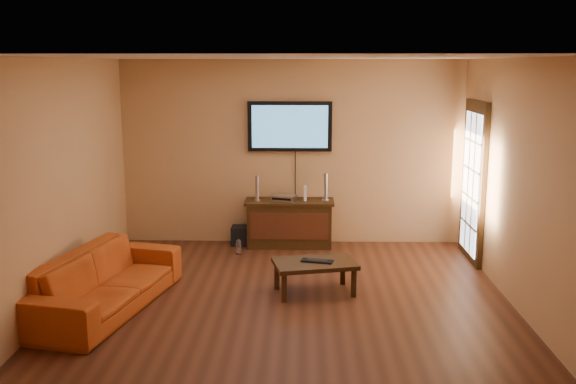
{
  "coord_description": "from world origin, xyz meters",
  "views": [
    {
      "loc": [
        0.18,
        -6.84,
        2.64
      ],
      "look_at": [
        -0.02,
        0.8,
        1.1
      ],
      "focal_mm": 40.0,
      "sensor_mm": 36.0,
      "label": 1
    }
  ],
  "objects_px": {
    "media_console": "(289,223)",
    "television": "(290,126)",
    "keyboard": "(317,261)",
    "speaker_right": "(326,188)",
    "av_receiver": "(284,198)",
    "subwoofer": "(241,235)",
    "sofa": "(105,271)",
    "coffee_table": "(315,266)",
    "game_console": "(305,193)",
    "speaker_left": "(257,189)",
    "bottle": "(239,247)"
  },
  "relations": [
    {
      "from": "speaker_left",
      "to": "av_receiver",
      "type": "distance_m",
      "value": 0.41
    },
    {
      "from": "media_console",
      "to": "sofa",
      "type": "xyz_separation_m",
      "value": [
        -1.94,
        -2.51,
        0.08
      ]
    },
    {
      "from": "media_console",
      "to": "av_receiver",
      "type": "distance_m",
      "value": 0.39
    },
    {
      "from": "speaker_left",
      "to": "game_console",
      "type": "height_order",
      "value": "speaker_left"
    },
    {
      "from": "media_console",
      "to": "game_console",
      "type": "relative_size",
      "value": 6.4
    },
    {
      "from": "av_receiver",
      "to": "bottle",
      "type": "relative_size",
      "value": 1.54
    },
    {
      "from": "game_console",
      "to": "subwoofer",
      "type": "distance_m",
      "value": 1.15
    },
    {
      "from": "subwoofer",
      "to": "keyboard",
      "type": "bearing_deg",
      "value": -61.44
    },
    {
      "from": "av_receiver",
      "to": "subwoofer",
      "type": "distance_m",
      "value": 0.87
    },
    {
      "from": "speaker_left",
      "to": "av_receiver",
      "type": "bearing_deg",
      "value": 7.39
    },
    {
      "from": "keyboard",
      "to": "bottle",
      "type": "bearing_deg",
      "value": 125.21
    },
    {
      "from": "coffee_table",
      "to": "keyboard",
      "type": "height_order",
      "value": "keyboard"
    },
    {
      "from": "av_receiver",
      "to": "bottle",
      "type": "bearing_deg",
      "value": -127.29
    },
    {
      "from": "media_console",
      "to": "keyboard",
      "type": "height_order",
      "value": "media_console"
    },
    {
      "from": "game_console",
      "to": "keyboard",
      "type": "distance_m",
      "value": 2.02
    },
    {
      "from": "speaker_left",
      "to": "keyboard",
      "type": "height_order",
      "value": "speaker_left"
    },
    {
      "from": "coffee_table",
      "to": "speaker_right",
      "type": "distance_m",
      "value": 2.06
    },
    {
      "from": "media_console",
      "to": "keyboard",
      "type": "relative_size",
      "value": 3.31
    },
    {
      "from": "speaker_left",
      "to": "bottle",
      "type": "bearing_deg",
      "value": -120.77
    },
    {
      "from": "television",
      "to": "media_console",
      "type": "bearing_deg",
      "value": -90.0
    },
    {
      "from": "game_console",
      "to": "media_console",
      "type": "bearing_deg",
      "value": -173.64
    },
    {
      "from": "speaker_left",
      "to": "av_receiver",
      "type": "xyz_separation_m",
      "value": [
        0.39,
        0.05,
        -0.13
      ]
    },
    {
      "from": "speaker_right",
      "to": "game_console",
      "type": "bearing_deg",
      "value": -179.33
    },
    {
      "from": "media_console",
      "to": "subwoofer",
      "type": "bearing_deg",
      "value": 174.86
    },
    {
      "from": "speaker_right",
      "to": "av_receiver",
      "type": "relative_size",
      "value": 1.18
    },
    {
      "from": "av_receiver",
      "to": "keyboard",
      "type": "bearing_deg",
      "value": -60.27
    },
    {
      "from": "sofa",
      "to": "av_receiver",
      "type": "relative_size",
      "value": 6.53
    },
    {
      "from": "coffee_table",
      "to": "bottle",
      "type": "bearing_deg",
      "value": 124.52
    },
    {
      "from": "media_console",
      "to": "subwoofer",
      "type": "height_order",
      "value": "media_console"
    },
    {
      "from": "television",
      "to": "subwoofer",
      "type": "xyz_separation_m",
      "value": [
        -0.72,
        -0.14,
        -1.6
      ]
    },
    {
      "from": "av_receiver",
      "to": "speaker_left",
      "type": "bearing_deg",
      "value": -155.61
    },
    {
      "from": "sofa",
      "to": "subwoofer",
      "type": "distance_m",
      "value": 2.87
    },
    {
      "from": "keyboard",
      "to": "subwoofer",
      "type": "bearing_deg",
      "value": 118.31
    },
    {
      "from": "media_console",
      "to": "keyboard",
      "type": "distance_m",
      "value": 1.99
    },
    {
      "from": "coffee_table",
      "to": "speaker_left",
      "type": "distance_m",
      "value": 2.15
    },
    {
      "from": "speaker_right",
      "to": "av_receiver",
      "type": "xyz_separation_m",
      "value": [
        -0.6,
        -0.0,
        -0.14
      ]
    },
    {
      "from": "media_console",
      "to": "sofa",
      "type": "relative_size",
      "value": 0.59
    },
    {
      "from": "coffee_table",
      "to": "speaker_left",
      "type": "bearing_deg",
      "value": 112.81
    },
    {
      "from": "sofa",
      "to": "game_console",
      "type": "bearing_deg",
      "value": -28.45
    },
    {
      "from": "television",
      "to": "sofa",
      "type": "relative_size",
      "value": 0.56
    },
    {
      "from": "media_console",
      "to": "television",
      "type": "distance_m",
      "value": 1.41
    },
    {
      "from": "av_receiver",
      "to": "media_console",
      "type": "bearing_deg",
      "value": 3.87
    },
    {
      "from": "coffee_table",
      "to": "media_console",
      "type": "bearing_deg",
      "value": 99.88
    },
    {
      "from": "game_console",
      "to": "keyboard",
      "type": "xyz_separation_m",
      "value": [
        0.14,
        -1.97,
        -0.4
      ]
    },
    {
      "from": "coffee_table",
      "to": "game_console",
      "type": "distance_m",
      "value": 2.03
    },
    {
      "from": "sofa",
      "to": "keyboard",
      "type": "distance_m",
      "value": 2.38
    },
    {
      "from": "bottle",
      "to": "speaker_right",
      "type": "bearing_deg",
      "value": 20.31
    },
    {
      "from": "av_receiver",
      "to": "bottle",
      "type": "height_order",
      "value": "av_receiver"
    },
    {
      "from": "speaker_right",
      "to": "bottle",
      "type": "distance_m",
      "value": 1.52
    },
    {
      "from": "speaker_right",
      "to": "media_console",
      "type": "bearing_deg",
      "value": -177.53
    }
  ]
}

